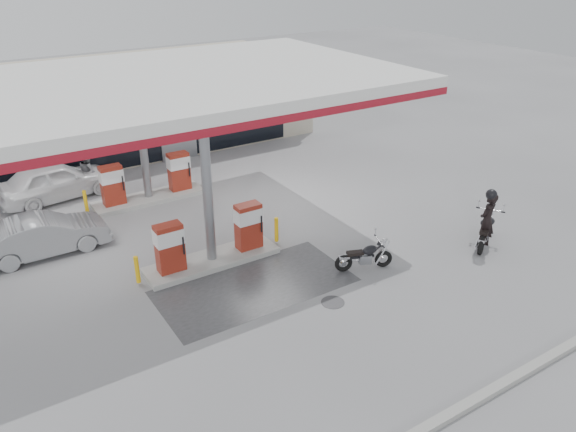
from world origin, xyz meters
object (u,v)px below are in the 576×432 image
Objects in this scene: main_motorcycle at (485,231)px; sedan_white at (56,181)px; pump_island_near at (211,244)px; biker_main at (487,220)px; attendant at (89,172)px; parked_motorcycle at (365,257)px; pump_island_far at (147,184)px; hatchback_silver at (44,235)px; parked_car_left at (5,162)px.

sedan_white is at bearing 102.49° from main_motorcycle.
pump_island_near is 9.39m from biker_main.
attendant reaches higher than sedan_white.
pump_island_near is at bearing -167.58° from sedan_white.
pump_island_near reaches higher than main_motorcycle.
pump_island_near is at bearing 163.64° from parked_motorcycle.
attendant is (-10.35, 12.24, 0.37)m from main_motorcycle.
pump_island_far is 2.53× the size of biker_main.
main_motorcycle is (8.62, -9.97, -0.21)m from pump_island_far.
pump_island_near is 2.94× the size of attendant.
biker_main is at bearing -25.77° from pump_island_near.
attendant is (-1.74, 2.27, 0.16)m from pump_island_far.
parked_motorcycle is at bearing -155.96° from sedan_white.
pump_island_near is 1.24× the size of hatchback_silver.
pump_island_far reaches higher than main_motorcycle.
pump_island_far is 1.11× the size of parked_car_left.
pump_island_near is 6.00m from pump_island_far.
attendant is at bearing 98.78° from main_motorcycle.
pump_island_far is 2.61× the size of main_motorcycle.
hatchback_silver is 0.90× the size of parked_car_left.
hatchback_silver is at bearing 141.11° from pump_island_near.
hatchback_silver is (-4.46, 3.60, -0.03)m from pump_island_near.
parked_motorcycle is at bearing -26.11° from biker_main.
attendant reaches higher than parked_motorcycle.
main_motorcycle is 0.55m from biker_main.
hatchback_silver is at bearing 118.50° from main_motorcycle.
biker_main is at bearing -50.03° from pump_island_far.
biker_main is (8.45, -10.08, 0.30)m from pump_island_far.
main_motorcycle is at bearing -159.97° from biker_main.
parked_car_left is (-0.04, 8.40, -0.01)m from hatchback_silver.
pump_island_far is 1.24× the size of hatchback_silver.
hatchback_silver is at bearing -163.07° from parked_car_left.
pump_island_far is 2.86m from attendant.
pump_island_far is 1.11× the size of sedan_white.
pump_island_near is 5.01m from parked_motorcycle.
pump_island_far is at bearing 90.00° from pump_island_near.
parked_car_left is (-8.50, 15.01, 0.23)m from parked_motorcycle.
biker_main reaches higher than main_motorcycle.
biker_main is (-0.17, -0.11, 0.51)m from main_motorcycle.
biker_main reaches higher than parked_motorcycle.
pump_island_far is 2.94× the size of attendant.
biker_main reaches higher than sedan_white.
biker_main is at bearing -178.78° from main_motorcycle.
biker_main is at bearing 7.13° from parked_motorcycle.
parked_motorcycle is (-4.45, 1.07, -0.57)m from biker_main.
parked_car_left is (-2.76, 3.73, -0.20)m from attendant.
parked_motorcycle is at bearing 136.82° from main_motorcycle.
pump_island_near is 8.45m from attendant.
sedan_white is at bearing 144.71° from pump_island_far.
parked_car_left is (-4.50, 12.00, -0.04)m from pump_island_near.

